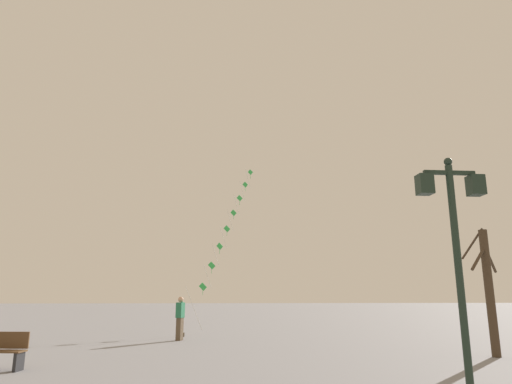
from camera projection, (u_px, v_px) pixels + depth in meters
ground_plane at (245, 334)px, 20.72m from camera, size 160.00×160.00×0.00m
twin_lantern_lamp_post at (454, 225)px, 8.70m from camera, size 1.33×0.28×4.46m
kite_train at (226, 230)px, 24.94m from camera, size 3.57×8.01×9.86m
kite_flyer at (180, 317)px, 18.19m from camera, size 0.35×0.63×1.71m
bare_tree at (489, 288)px, 13.63m from camera, size 1.74×1.60×3.83m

